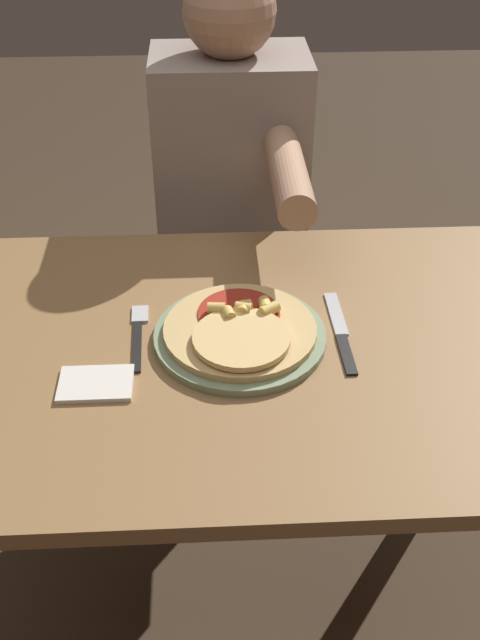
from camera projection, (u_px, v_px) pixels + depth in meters
name	position (u px, v px, depth m)	size (l,w,h in m)	color
ground_plane	(249.00, 613.00, 1.69)	(8.00, 8.00, 0.00)	#423323
dining_table	(252.00, 406.00, 1.30)	(1.06, 0.72, 0.78)	olive
plate	(240.00, 336.00, 1.22)	(0.28, 0.28, 0.01)	gray
pizza	(241.00, 329.00, 1.21)	(0.25, 0.25, 0.04)	tan
fork	(138.00, 333.00, 1.24)	(0.03, 0.18, 0.00)	black
knife	(341.00, 333.00, 1.24)	(0.02, 0.22, 0.00)	black
napkin	(96.00, 384.00, 1.14)	(0.11, 0.08, 0.01)	silver
person_diner	(232.00, 206.00, 1.71)	(0.33, 0.52, 1.24)	#2D2D38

